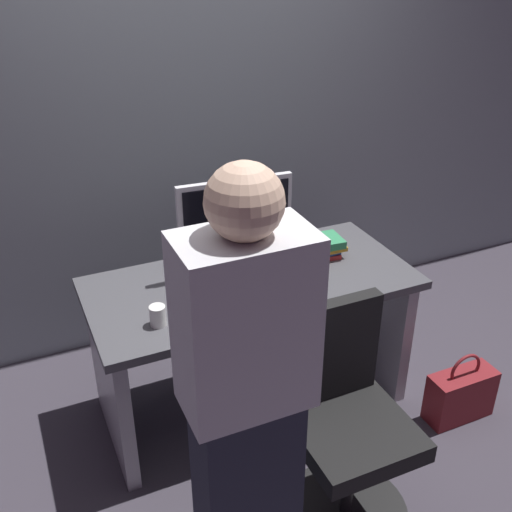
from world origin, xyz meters
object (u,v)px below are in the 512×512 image
at_px(monitor, 236,221).
at_px(cup_near_keyboard, 158,316).
at_px(keyboard, 240,297).
at_px(office_chair, 344,429).
at_px(person_at_desk, 246,402).
at_px(mouse, 303,280).
at_px(book_stack, 320,247).
at_px(desk, 252,319).
at_px(handbag, 460,394).

relative_size(monitor, cup_near_keyboard, 6.16).
bearing_deg(keyboard, cup_near_keyboard, -174.82).
relative_size(office_chair, person_at_desk, 0.57).
bearing_deg(mouse, book_stack, 43.65).
xyz_separation_m(keyboard, book_stack, (0.51, 0.20, 0.04)).
bearing_deg(keyboard, book_stack, 19.68).
bearing_deg(mouse, monitor, 134.00).
bearing_deg(keyboard, desk, 47.71).
bearing_deg(monitor, desk, -77.44).
bearing_deg(handbag, cup_near_keyboard, 165.98).
xyz_separation_m(desk, office_chair, (0.07, -0.74, -0.08)).
height_order(desk, person_at_desk, person_at_desk).
relative_size(mouse, book_stack, 0.44).
distance_m(monitor, keyboard, 0.36).
bearing_deg(mouse, handbag, -30.17).
bearing_deg(mouse, person_at_desk, -128.95).
relative_size(desk, book_stack, 6.60).
xyz_separation_m(person_at_desk, monitor, (0.37, 0.98, 0.14)).
distance_m(cup_near_keyboard, handbag, 1.57).
bearing_deg(person_at_desk, mouse, 51.05).
bearing_deg(monitor, cup_near_keyboard, -148.05).
bearing_deg(desk, person_at_desk, -114.80).
bearing_deg(person_at_desk, keyboard, 68.61).
height_order(desk, office_chair, office_chair).
distance_m(office_chair, person_at_desk, 0.64).
bearing_deg(cup_near_keyboard, office_chair, -44.97).
distance_m(office_chair, keyboard, 0.71).
xyz_separation_m(mouse, cup_near_keyboard, (-0.70, -0.05, 0.03)).
relative_size(office_chair, cup_near_keyboard, 10.70).
distance_m(keyboard, handbag, 1.23).
height_order(monitor, mouse, monitor).
xyz_separation_m(monitor, cup_near_keyboard, (-0.47, -0.29, -0.21)).
bearing_deg(mouse, desk, 149.52).
height_order(person_at_desk, handbag, person_at_desk).
xyz_separation_m(desk, mouse, (0.20, -0.12, 0.24)).
distance_m(person_at_desk, cup_near_keyboard, 0.70).
relative_size(person_at_desk, cup_near_keyboard, 18.66).
bearing_deg(office_chair, monitor, 96.50).
relative_size(person_at_desk, keyboard, 3.81).
relative_size(office_chair, book_stack, 4.10).
bearing_deg(keyboard, monitor, 69.47).
bearing_deg(handbag, mouse, 149.83).
distance_m(desk, handbag, 1.10).
bearing_deg(book_stack, person_at_desk, -130.60).
relative_size(person_at_desk, monitor, 3.03).
bearing_deg(keyboard, office_chair, -74.82).
relative_size(keyboard, book_stack, 1.88).
height_order(person_at_desk, book_stack, person_at_desk).
relative_size(monitor, keyboard, 1.26).
height_order(desk, monitor, monitor).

